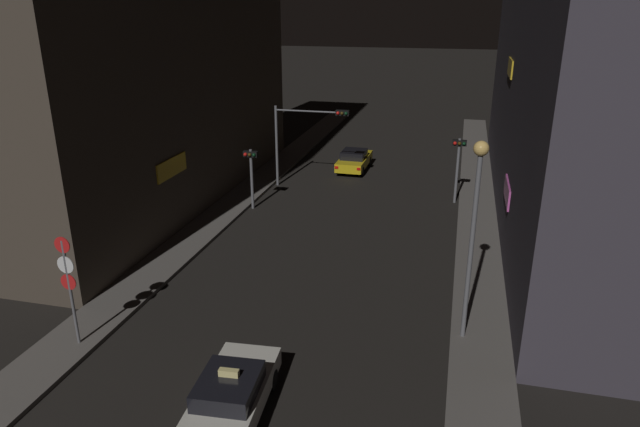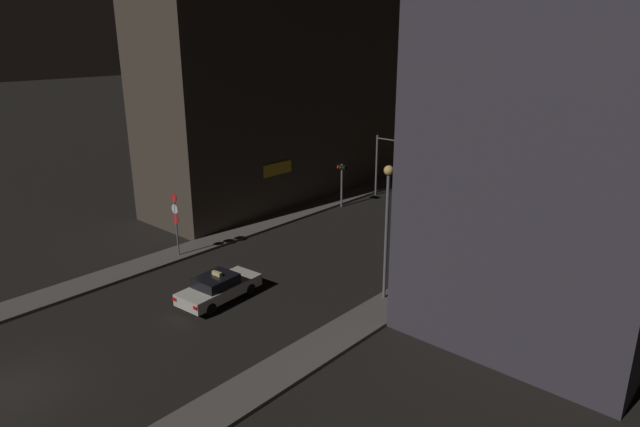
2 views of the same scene
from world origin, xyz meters
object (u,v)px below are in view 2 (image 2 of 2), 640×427
object	(u,v)px
traffic_light_overhead	(395,155)
traffic_light_left_kerb	(342,176)
sign_pole_left	(176,218)
street_lamp_near_block	(387,211)
far_car	(447,184)
traffic_light_right_kerb	(500,189)
taxi	(219,287)

from	to	relation	value
traffic_light_overhead	traffic_light_left_kerb	world-z (taller)	traffic_light_overhead
sign_pole_left	street_lamp_near_block	bearing A→B (deg)	15.95
far_car	traffic_light_right_kerb	world-z (taller)	traffic_light_right_kerb
taxi	traffic_light_left_kerb	bearing A→B (deg)	108.44
traffic_light_right_kerb	far_car	bearing A→B (deg)	142.47
far_car	traffic_light_overhead	world-z (taller)	traffic_light_overhead
traffic_light_overhead	street_lamp_near_block	size ratio (longest dim) A/B	0.74
traffic_light_overhead	traffic_light_left_kerb	size ratio (longest dim) A/B	1.48
taxi	street_lamp_near_block	bearing A→B (deg)	41.97
far_car	street_lamp_near_block	distance (m)	21.88
traffic_light_overhead	sign_pole_left	bearing A→B (deg)	-98.09
traffic_light_overhead	traffic_light_right_kerb	distance (m)	9.37
far_car	traffic_light_left_kerb	bearing A→B (deg)	-114.00
taxi	traffic_light_right_kerb	distance (m)	21.18
traffic_light_overhead	sign_pole_left	distance (m)	19.29
far_car	traffic_light_left_kerb	distance (m)	10.22
far_car	sign_pole_left	size ratio (longest dim) A/B	1.15
far_car	sign_pole_left	bearing A→B (deg)	-101.87
traffic_light_overhead	traffic_light_left_kerb	distance (m)	5.06
far_car	traffic_light_overhead	size ratio (longest dim) A/B	0.88
far_car	traffic_light_left_kerb	xyz separation A→B (m)	(-4.10, -9.20, 1.75)
taxi	far_car	xyz separation A→B (m)	(-1.41, 25.72, -0.00)
street_lamp_near_block	taxi	bearing A→B (deg)	-138.03
street_lamp_near_block	sign_pole_left	bearing A→B (deg)	-164.05
taxi	traffic_light_left_kerb	size ratio (longest dim) A/B	1.33
taxi	far_car	size ratio (longest dim) A/B	1.02
taxi	street_lamp_near_block	distance (m)	9.33
traffic_light_overhead	street_lamp_near_block	xyz separation A→B (m)	(9.94, -15.44, 1.05)
traffic_light_left_kerb	street_lamp_near_block	size ratio (longest dim) A/B	0.50
traffic_light_right_kerb	sign_pole_left	xyz separation A→B (m)	(-11.99, -18.32, -0.22)
sign_pole_left	street_lamp_near_block	xyz separation A→B (m)	(12.65, 3.61, 2.26)
traffic_light_overhead	traffic_light_right_kerb	xyz separation A→B (m)	(9.28, -0.74, -0.99)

